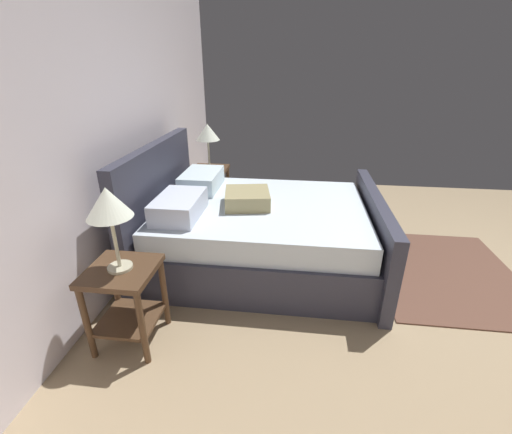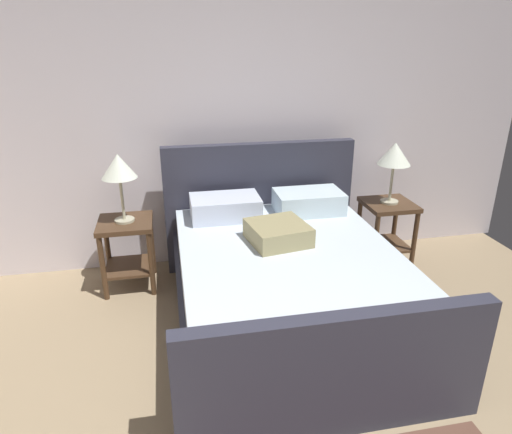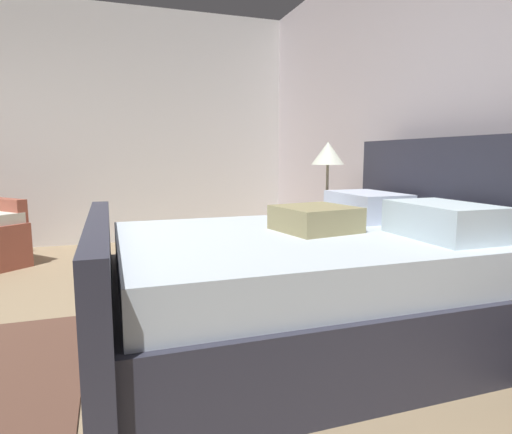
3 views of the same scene
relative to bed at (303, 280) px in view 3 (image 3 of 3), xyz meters
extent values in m
cube|color=silver|center=(-0.37, 1.22, 1.04)|extent=(5.97, 0.12, 2.77)
cube|color=#2F2F3D|center=(0.00, -0.05, -0.15)|extent=(1.59, 1.94, 0.40)
cube|color=#2F2F3D|center=(0.00, 0.96, 0.23)|extent=(1.70, 0.11, 1.16)
cube|color=#2F2F3D|center=(0.00, -1.07, 0.02)|extent=(1.70, 0.11, 0.75)
cube|color=silver|center=(0.00, -0.05, 0.16)|extent=(1.51, 1.88, 0.22)
cube|color=silver|center=(-0.35, 0.63, 0.36)|extent=(0.56, 0.36, 0.18)
cube|color=silver|center=(0.36, 0.63, 0.36)|extent=(0.56, 0.36, 0.18)
cube|color=#988D60|center=(-0.04, 0.09, 0.34)|extent=(0.46, 0.46, 0.14)
cube|color=#48311E|center=(-1.17, 0.77, 0.23)|extent=(0.44, 0.44, 0.04)
cube|color=#48311E|center=(-1.17, 0.77, -0.17)|extent=(0.40, 0.40, 0.02)
cylinder|color=#48311E|center=(-1.36, 0.58, -0.07)|extent=(0.04, 0.04, 0.56)
cylinder|color=#48311E|center=(-0.98, 0.58, -0.07)|extent=(0.04, 0.04, 0.56)
cylinder|color=#48311E|center=(-1.36, 0.96, -0.07)|extent=(0.04, 0.04, 0.56)
cylinder|color=#48311E|center=(-0.98, 0.96, -0.07)|extent=(0.04, 0.04, 0.56)
cylinder|color=#B7B293|center=(-1.17, 0.77, 0.26)|extent=(0.16, 0.16, 0.02)
cylinder|color=#B7B293|center=(-1.17, 0.77, 0.45)|extent=(0.02, 0.02, 0.35)
cone|color=white|center=(-1.17, 0.77, 0.72)|extent=(0.28, 0.28, 0.19)
cube|color=#9D503E|center=(-2.58, -2.00, 0.18)|extent=(0.55, 0.50, 0.22)
camera|label=1|loc=(-2.94, -0.35, 1.49)|focal=23.94mm
camera|label=2|loc=(-0.79, -2.84, 1.67)|focal=31.98mm
camera|label=3|loc=(2.15, -1.01, 0.69)|focal=30.30mm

